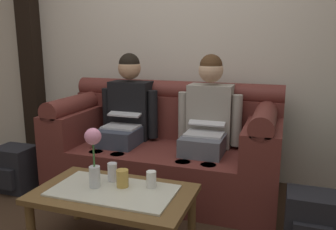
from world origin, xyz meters
The scene contains 12 objects.
back_wall_patterned centered at (0.00, 1.70, 1.45)m, with size 6.00×0.12×2.90m, color beige.
timber_pillar centered at (-1.74, 1.58, 1.45)m, with size 0.20×0.20×2.90m, color black.
couch centered at (0.00, 1.17, 0.38)m, with size 1.98×0.88×0.96m.
person_left centered at (-0.38, 1.17, 0.66)m, with size 0.56×0.67×1.22m.
person_right centered at (0.38, 1.17, 0.66)m, with size 0.56×0.67×1.22m.
coffee_table centered at (0.00, 0.18, 0.35)m, with size 1.00×0.59×0.41m.
flower_vase centered at (-0.13, 0.18, 0.64)m, with size 0.11×0.11×0.39m.
cup_near_left centered at (0.04, 0.24, 0.46)m, with size 0.08×0.08×0.11m, color gold.
cup_near_right centered at (-0.07, 0.31, 0.47)m, with size 0.06×0.06×0.12m, color silver.
cup_far_center centered at (0.22, 0.29, 0.46)m, with size 0.06×0.06×0.11m, color white.
backpack_left centered at (-1.28, 0.69, 0.20)m, with size 0.32×0.31×0.40m.
backpack_right centered at (1.20, 0.59, 0.19)m, with size 0.32×0.30×0.38m.
Camera 1 is at (0.99, -1.61, 1.32)m, focal length 36.54 mm.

